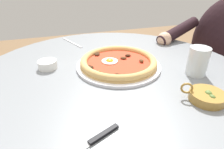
{
  "coord_description": "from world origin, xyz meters",
  "views": [
    {
      "loc": [
        -0.56,
        0.18,
        1.05
      ],
      "look_at": [
        0.01,
        -0.0,
        0.72
      ],
      "focal_mm": 30.33,
      "sensor_mm": 36.0,
      "label": 1
    }
  ],
  "objects_px": {
    "dining_table": "(112,108)",
    "ramekin_capers": "(48,64)",
    "water_glass": "(197,63)",
    "olive_pan": "(207,96)",
    "pizza_on_plate": "(118,63)",
    "diner_person": "(216,79)",
    "steak_knife": "(93,141)",
    "fork_utensil": "(72,43)"
  },
  "relations": [
    {
      "from": "olive_pan",
      "to": "ramekin_capers",
      "type": "bearing_deg",
      "value": 50.52
    },
    {
      "from": "water_glass",
      "to": "olive_pan",
      "type": "relative_size",
      "value": 0.86
    },
    {
      "from": "pizza_on_plate",
      "to": "ramekin_capers",
      "type": "xyz_separation_m",
      "value": [
        0.07,
        0.25,
        -0.0
      ]
    },
    {
      "from": "dining_table",
      "to": "diner_person",
      "type": "distance_m",
      "value": 0.69
    },
    {
      "from": "dining_table",
      "to": "pizza_on_plate",
      "type": "xyz_separation_m",
      "value": [
        0.03,
        -0.04,
        0.18
      ]
    },
    {
      "from": "dining_table",
      "to": "olive_pan",
      "type": "relative_size",
      "value": 8.74
    },
    {
      "from": "dining_table",
      "to": "fork_utensil",
      "type": "bearing_deg",
      "value": 14.66
    },
    {
      "from": "diner_person",
      "to": "olive_pan",
      "type": "bearing_deg",
      "value": 128.9
    },
    {
      "from": "water_glass",
      "to": "ramekin_capers",
      "type": "height_order",
      "value": "water_glass"
    },
    {
      "from": "dining_table",
      "to": "ramekin_capers",
      "type": "bearing_deg",
      "value": 64.68
    },
    {
      "from": "diner_person",
      "to": "fork_utensil",
      "type": "bearing_deg",
      "value": 74.34
    },
    {
      "from": "pizza_on_plate",
      "to": "olive_pan",
      "type": "bearing_deg",
      "value": -149.47
    },
    {
      "from": "pizza_on_plate",
      "to": "olive_pan",
      "type": "relative_size",
      "value": 2.75
    },
    {
      "from": "steak_knife",
      "to": "ramekin_capers",
      "type": "relative_size",
      "value": 2.73
    },
    {
      "from": "ramekin_capers",
      "to": "pizza_on_plate",
      "type": "bearing_deg",
      "value": -104.9
    },
    {
      "from": "dining_table",
      "to": "fork_utensil",
      "type": "relative_size",
      "value": 5.64
    },
    {
      "from": "steak_knife",
      "to": "fork_utensil",
      "type": "distance_m",
      "value": 0.64
    },
    {
      "from": "dining_table",
      "to": "fork_utensil",
      "type": "xyz_separation_m",
      "value": [
        0.36,
        0.09,
        0.16
      ]
    },
    {
      "from": "dining_table",
      "to": "diner_person",
      "type": "bearing_deg",
      "value": -77.84
    },
    {
      "from": "pizza_on_plate",
      "to": "fork_utensil",
      "type": "height_order",
      "value": "pizza_on_plate"
    },
    {
      "from": "steak_knife",
      "to": "pizza_on_plate",
      "type": "bearing_deg",
      "value": -27.85
    },
    {
      "from": "fork_utensil",
      "to": "pizza_on_plate",
      "type": "bearing_deg",
      "value": -158.01
    },
    {
      "from": "ramekin_capers",
      "to": "olive_pan",
      "type": "xyz_separation_m",
      "value": [
        -0.34,
        -0.41,
        -0.0
      ]
    },
    {
      "from": "olive_pan",
      "to": "diner_person",
      "type": "height_order",
      "value": "diner_person"
    },
    {
      "from": "dining_table",
      "to": "diner_person",
      "type": "xyz_separation_m",
      "value": [
        0.14,
        -0.67,
        -0.07
      ]
    },
    {
      "from": "pizza_on_plate",
      "to": "water_glass",
      "type": "xyz_separation_m",
      "value": [
        -0.13,
        -0.23,
        0.03
      ]
    },
    {
      "from": "diner_person",
      "to": "water_glass",
      "type": "bearing_deg",
      "value": 121.58
    },
    {
      "from": "water_glass",
      "to": "diner_person",
      "type": "height_order",
      "value": "diner_person"
    },
    {
      "from": "olive_pan",
      "to": "diner_person",
      "type": "xyz_separation_m",
      "value": [
        0.38,
        -0.47,
        -0.24
      ]
    },
    {
      "from": "pizza_on_plate",
      "to": "olive_pan",
      "type": "xyz_separation_m",
      "value": [
        -0.27,
        -0.16,
        -0.0
      ]
    },
    {
      "from": "water_glass",
      "to": "steak_knife",
      "type": "distance_m",
      "value": 0.45
    },
    {
      "from": "olive_pan",
      "to": "fork_utensil",
      "type": "relative_size",
      "value": 0.65
    },
    {
      "from": "pizza_on_plate",
      "to": "steak_knife",
      "type": "relative_size",
      "value": 1.68
    },
    {
      "from": "fork_utensil",
      "to": "olive_pan",
      "type": "bearing_deg",
      "value": -153.96
    },
    {
      "from": "water_glass",
      "to": "dining_table",
      "type": "bearing_deg",
      "value": 69.79
    },
    {
      "from": "pizza_on_plate",
      "to": "steak_knife",
      "type": "xyz_separation_m",
      "value": [
        -0.32,
        0.17,
        -0.01
      ]
    },
    {
      "from": "steak_knife",
      "to": "ramekin_capers",
      "type": "bearing_deg",
      "value": 11.81
    },
    {
      "from": "steak_knife",
      "to": "fork_utensil",
      "type": "xyz_separation_m",
      "value": [
        0.64,
        -0.04,
        -0.0
      ]
    },
    {
      "from": "dining_table",
      "to": "olive_pan",
      "type": "bearing_deg",
      "value": -140.25
    },
    {
      "from": "dining_table",
      "to": "ramekin_capers",
      "type": "distance_m",
      "value": 0.29
    },
    {
      "from": "steak_knife",
      "to": "fork_utensil",
      "type": "bearing_deg",
      "value": -3.4
    },
    {
      "from": "dining_table",
      "to": "pizza_on_plate",
      "type": "bearing_deg",
      "value": -47.41
    }
  ]
}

